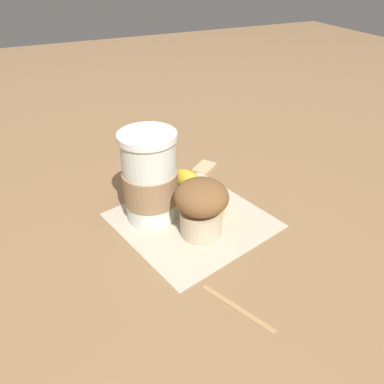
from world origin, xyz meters
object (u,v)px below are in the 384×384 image
(coffee_cup, at_px, (150,179))
(muffin, at_px, (199,206))
(banana, at_px, (193,187))
(sugar_packet, at_px, (204,166))

(coffee_cup, xyz_separation_m, muffin, (0.05, -0.08, -0.02))
(coffee_cup, height_order, banana, coffee_cup)
(coffee_cup, height_order, sugar_packet, coffee_cup)
(muffin, height_order, banana, muffin)
(coffee_cup, distance_m, sugar_packet, 0.20)
(muffin, xyz_separation_m, sugar_packet, (0.10, 0.19, -0.05))
(sugar_packet, bearing_deg, banana, -127.27)
(muffin, distance_m, sugar_packet, 0.22)
(sugar_packet, bearing_deg, coffee_cup, -144.11)
(coffee_cup, bearing_deg, muffin, -55.66)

